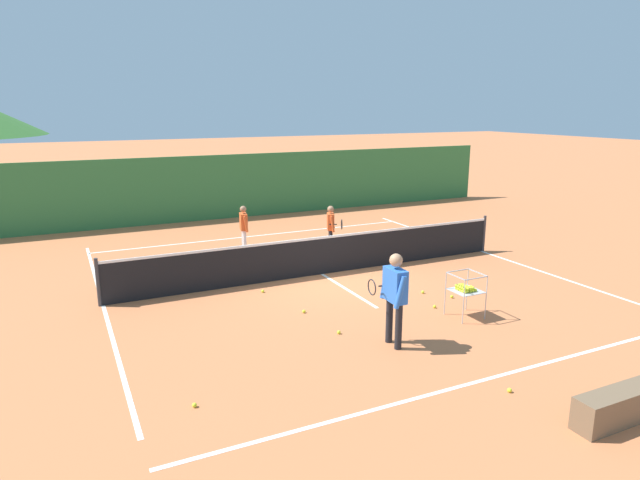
{
  "coord_description": "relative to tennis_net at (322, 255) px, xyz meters",
  "views": [
    {
      "loc": [
        -5.81,
        -11.94,
        4.13
      ],
      "look_at": [
        0.06,
        0.23,
        0.83
      ],
      "focal_mm": 30.93,
      "sensor_mm": 36.0,
      "label": 1
    }
  ],
  "objects": [
    {
      "name": "ground_plane",
      "position": [
        0.0,
        0.0,
        -0.5
      ],
      "size": [
        120.0,
        120.0,
        0.0
      ],
      "primitive_type": "plane",
      "color": "#C67042"
    },
    {
      "name": "line_baseline_near",
      "position": [
        0.0,
        -6.05,
        -0.5
      ],
      "size": [
        10.34,
        0.08,
        0.01
      ],
      "primitive_type": "cube",
      "color": "white",
      "rests_on": "ground"
    },
    {
      "name": "line_baseline_far",
      "position": [
        0.0,
        4.71,
        -0.5
      ],
      "size": [
        10.34,
        0.08,
        0.01
      ],
      "primitive_type": "cube",
      "color": "white",
      "rests_on": "ground"
    },
    {
      "name": "line_sideline_west",
      "position": [
        -5.17,
        0.0,
        -0.5
      ],
      "size": [
        0.08,
        10.76,
        0.01
      ],
      "primitive_type": "cube",
      "color": "white",
      "rests_on": "ground"
    },
    {
      "name": "line_sideline_east",
      "position": [
        5.17,
        0.0,
        -0.5
      ],
      "size": [
        0.08,
        10.76,
        0.01
      ],
      "primitive_type": "cube",
      "color": "white",
      "rests_on": "ground"
    },
    {
      "name": "line_service_center",
      "position": [
        0.0,
        0.0,
        -0.5
      ],
      "size": [
        0.08,
        5.34,
        0.01
      ],
      "primitive_type": "cube",
      "color": "white",
      "rests_on": "ground"
    },
    {
      "name": "tennis_net",
      "position": [
        0.0,
        0.0,
        0.0
      ],
      "size": [
        10.54,
        0.08,
        1.05
      ],
      "color": "#333338",
      "rests_on": "ground"
    },
    {
      "name": "instructor",
      "position": [
        -0.72,
        -4.36,
        0.51
      ],
      "size": [
        0.43,
        0.78,
        1.68
      ],
      "color": "black",
      "rests_on": "ground"
    },
    {
      "name": "student_0",
      "position": [
        -1.09,
        2.87,
        0.32
      ],
      "size": [
        0.33,
        0.55,
        1.37
      ],
      "color": "silver",
      "rests_on": "ground"
    },
    {
      "name": "student_1",
      "position": [
        1.17,
        1.81,
        0.32
      ],
      "size": [
        0.42,
        0.73,
        1.36
      ],
      "color": "black",
      "rests_on": "ground"
    },
    {
      "name": "ball_cart",
      "position": [
        1.31,
        -3.83,
        0.1
      ],
      "size": [
        0.58,
        0.58,
        0.9
      ],
      "color": "#B7B7BC",
      "rests_on": "ground"
    },
    {
      "name": "tennis_ball_0",
      "position": [
        -1.35,
        -3.5,
        -0.47
      ],
      "size": [
        0.07,
        0.07,
        0.07
      ],
      "primitive_type": "sphere",
      "color": "yellow",
      "rests_on": "ground"
    },
    {
      "name": "tennis_ball_1",
      "position": [
        1.81,
        -2.84,
        -0.47
      ],
      "size": [
        0.07,
        0.07,
        0.07
      ],
      "primitive_type": "sphere",
      "color": "yellow",
      "rests_on": "ground"
    },
    {
      "name": "tennis_ball_2",
      "position": [
        -0.07,
        -6.5,
        -0.47
      ],
      "size": [
        0.07,
        0.07,
        0.07
      ],
      "primitive_type": "sphere",
      "color": "yellow",
      "rests_on": "ground"
    },
    {
      "name": "tennis_ball_3",
      "position": [
        -4.37,
        -4.89,
        -0.47
      ],
      "size": [
        0.07,
        0.07,
        0.07
      ],
      "primitive_type": "sphere",
      "color": "yellow",
      "rests_on": "ground"
    },
    {
      "name": "tennis_ball_4",
      "position": [
        -1.5,
        -2.24,
        -0.47
      ],
      "size": [
        0.07,
        0.07,
        0.07
      ],
      "primitive_type": "sphere",
      "color": "yellow",
      "rests_on": "ground"
    },
    {
      "name": "tennis_ball_5",
      "position": [
        -1.82,
        -0.68,
        -0.47
      ],
      "size": [
        0.07,
        0.07,
        0.07
      ],
      "primitive_type": "sphere",
      "color": "yellow",
      "rests_on": "ground"
    },
    {
      "name": "tennis_ball_6",
      "position": [
        1.42,
        -2.31,
        -0.47
      ],
      "size": [
        0.07,
        0.07,
        0.07
      ],
      "primitive_type": "sphere",
      "color": "yellow",
      "rests_on": "ground"
    },
    {
      "name": "tennis_ball_7",
      "position": [
        1.09,
        -3.18,
        -0.47
      ],
      "size": [
        0.07,
        0.07,
        0.07
      ],
      "primitive_type": "sphere",
      "color": "yellow",
      "rests_on": "ground"
    },
    {
      "name": "windscreen_fence",
      "position": [
        0.0,
        7.96,
        0.69
      ],
      "size": [
        22.76,
        0.08,
        2.38
      ],
      "primitive_type": "cube",
      "color": "#33753D",
      "rests_on": "ground"
    },
    {
      "name": "courtside_bench",
      "position": [
        0.69,
        -7.72,
        -0.27
      ],
      "size": [
        1.5,
        0.36,
        0.46
      ],
      "primitive_type": "cube",
      "color": "brown",
      "rests_on": "ground"
    }
  ]
}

